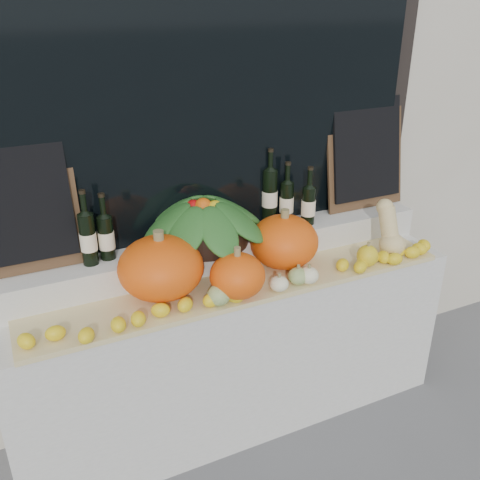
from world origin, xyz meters
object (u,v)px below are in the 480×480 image
object	(u,v)px
pumpkin_left	(161,268)
pumpkin_right	(284,242)
produce_bowl	(204,221)
wine_bottle_tall	(270,196)
butternut_squash	(390,232)

from	to	relation	value
pumpkin_left	pumpkin_right	world-z (taller)	pumpkin_left
pumpkin_right	pumpkin_left	bearing A→B (deg)	-178.25
produce_bowl	wine_bottle_tall	xyz separation A→B (m)	(0.41, 0.09, 0.04)
produce_bowl	pumpkin_right	bearing A→B (deg)	-24.26
pumpkin_left	produce_bowl	bearing A→B (deg)	32.90
produce_bowl	wine_bottle_tall	bearing A→B (deg)	11.69
butternut_squash	wine_bottle_tall	world-z (taller)	wine_bottle_tall
pumpkin_right	wine_bottle_tall	xyz separation A→B (m)	(0.05, 0.25, 0.15)
butternut_squash	pumpkin_left	bearing A→B (deg)	175.58
pumpkin_left	produce_bowl	size ratio (longest dim) A/B	0.58
pumpkin_right	wine_bottle_tall	distance (m)	0.30
pumpkin_left	butternut_squash	xyz separation A→B (m)	(1.23, -0.09, -0.02)
butternut_squash	produce_bowl	xyz separation A→B (m)	(-0.94, 0.28, 0.13)
produce_bowl	pumpkin_left	bearing A→B (deg)	-147.10
butternut_squash	wine_bottle_tall	bearing A→B (deg)	145.33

